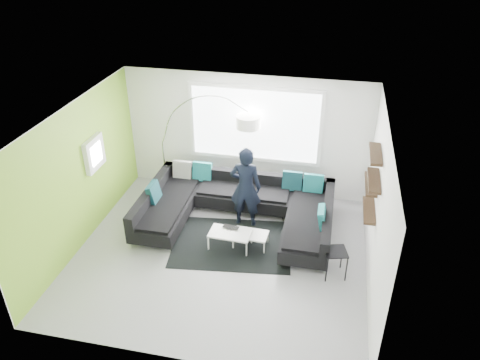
% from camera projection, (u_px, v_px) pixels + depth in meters
% --- Properties ---
extents(ground, '(5.50, 5.50, 0.00)m').
position_uv_depth(ground, '(220.00, 254.00, 9.05)').
color(ground, gray).
rests_on(ground, ground).
extents(room_shell, '(5.54, 5.04, 2.82)m').
position_uv_depth(room_shell, '(223.00, 167.00, 8.31)').
color(room_shell, white).
rests_on(room_shell, ground).
extents(sectional_sofa, '(3.89, 2.41, 0.84)m').
position_uv_depth(sectional_sofa, '(237.00, 211.00, 9.67)').
color(sectional_sofa, black).
rests_on(sectional_sofa, ground).
extents(rug, '(2.51, 1.96, 0.01)m').
position_uv_depth(rug, '(232.00, 243.00, 9.32)').
color(rug, black).
rests_on(rug, ground).
extents(coffee_table, '(1.07, 0.66, 0.34)m').
position_uv_depth(coffee_table, '(240.00, 239.00, 9.18)').
color(coffee_table, white).
rests_on(coffee_table, ground).
extents(arc_lamp, '(2.30, 0.82, 2.43)m').
position_uv_depth(arc_lamp, '(162.00, 143.00, 10.56)').
color(arc_lamp, silver).
rests_on(arc_lamp, ground).
extents(side_table, '(0.48, 0.48, 0.54)m').
position_uv_depth(side_table, '(334.00, 263.00, 8.41)').
color(side_table, black).
rests_on(side_table, ground).
extents(person, '(0.66, 0.45, 1.77)m').
position_uv_depth(person, '(246.00, 187.00, 9.51)').
color(person, black).
rests_on(person, ground).
extents(laptop, '(0.37, 0.28, 0.03)m').
position_uv_depth(laptop, '(230.00, 229.00, 9.17)').
color(laptop, black).
rests_on(laptop, coffee_table).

